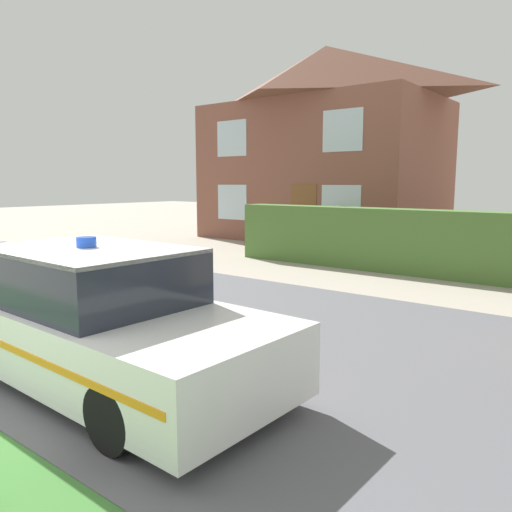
% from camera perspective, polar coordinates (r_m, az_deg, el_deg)
% --- Properties ---
extents(road_strip, '(28.00, 6.79, 0.01)m').
position_cam_1_polar(road_strip, '(7.27, -3.09, -8.72)').
color(road_strip, '#5B5B60').
rests_on(road_strip, ground).
extents(garden_hedge, '(9.09, 0.74, 1.53)m').
position_cam_1_polar(garden_hedge, '(12.42, 16.29, 1.66)').
color(garden_hedge, '#4C7233').
rests_on(garden_hedge, ground).
extents(police_car, '(4.57, 1.88, 1.55)m').
position_cam_1_polar(police_car, '(5.71, -17.91, -6.72)').
color(police_car, black).
rests_on(police_car, road_strip).
extents(house_left, '(8.74, 5.79, 7.21)m').
position_cam_1_polar(house_left, '(19.79, 7.77, 12.74)').
color(house_left, brown).
rests_on(house_left, ground).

